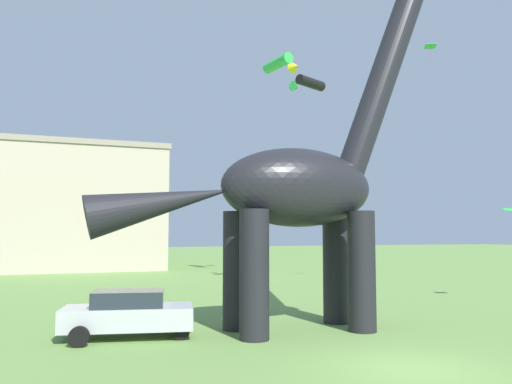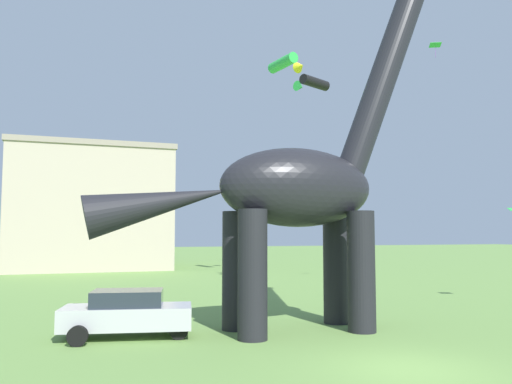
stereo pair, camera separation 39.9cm
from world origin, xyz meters
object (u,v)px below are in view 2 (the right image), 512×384
object	(u,v)px
dinosaur_sculpture	(295,187)
kite_mid_left	(435,45)
kite_mid_center	(311,83)
person_near_flyer	(364,281)
parked_sedan_left	(127,313)
kite_far_right	(287,64)

from	to	relation	value
dinosaur_sculpture	kite_mid_left	world-z (taller)	kite_mid_left
kite_mid_center	person_near_flyer	bearing A→B (deg)	-91.23
parked_sedan_left	person_near_flyer	world-z (taller)	person_near_flyer
dinosaur_sculpture	parked_sedan_left	distance (m)	7.21
parked_sedan_left	kite_mid_left	bearing A→B (deg)	33.79
person_near_flyer	kite_mid_center	world-z (taller)	kite_mid_center
kite_mid_left	dinosaur_sculpture	bearing A→B (deg)	-147.04
kite_mid_left	kite_far_right	distance (m)	12.19
person_near_flyer	kite_mid_left	xyz separation A→B (m)	(6.67, 2.20, 14.09)
dinosaur_sculpture	person_near_flyer	size ratio (longest dim) A/B	8.75
kite_mid_left	person_near_flyer	bearing A→B (deg)	-161.76
kite_mid_center	dinosaur_sculpture	bearing A→B (deg)	-118.04
dinosaur_sculpture	kite_far_right	xyz separation A→B (m)	(7.83, 19.40, 11.62)
person_near_flyer	kite_mid_left	world-z (taller)	kite_mid_left
person_near_flyer	kite_mid_left	distance (m)	15.75
parked_sedan_left	kite_mid_center	size ratio (longest dim) A/B	1.89
person_near_flyer	kite_far_right	size ratio (longest dim) A/B	0.51
person_near_flyer	kite_far_right	bearing A→B (deg)	-41.41
dinosaur_sculpture	parked_sedan_left	size ratio (longest dim) A/B	3.14
person_near_flyer	kite_mid_center	xyz separation A→B (m)	(0.13, 6.24, 12.15)
parked_sedan_left	kite_mid_center	bearing A→B (deg)	54.97
dinosaur_sculpture	person_near_flyer	world-z (taller)	dinosaur_sculpture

